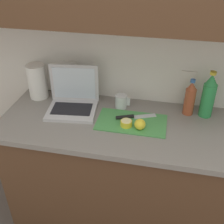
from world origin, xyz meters
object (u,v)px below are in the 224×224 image
at_px(laptop, 73,99).
at_px(knife, 129,117).
at_px(lemon_whole_beside, 140,124).
at_px(cutting_board, 132,122).
at_px(measuring_cup, 121,102).
at_px(lemon_half_cut, 126,123).
at_px(bottle_oil_tall, 190,98).
at_px(paper_towel_roll, 37,81).
at_px(bottle_green_soda, 208,96).

distance_m(laptop, knife, 0.38).
xyz_separation_m(knife, lemon_whole_beside, (0.08, -0.10, 0.02)).
bearing_deg(cutting_board, measuring_cup, 120.21).
relative_size(laptop, measuring_cup, 3.51).
distance_m(lemon_half_cut, bottle_oil_tall, 0.43).
bearing_deg(laptop, lemon_half_cut, -27.79).
height_order(laptop, paper_towel_roll, laptop).
xyz_separation_m(bottle_green_soda, measuring_cup, (-0.53, -0.02, -0.09)).
bearing_deg(bottle_green_soda, paper_towel_roll, 179.67).
height_order(cutting_board, lemon_whole_beside, lemon_whole_beside).
bearing_deg(bottle_green_soda, bottle_oil_tall, 180.00).
bearing_deg(bottle_oil_tall, measuring_cup, -177.51).
bearing_deg(lemon_half_cut, bottle_oil_tall, 32.36).
height_order(lemon_whole_beside, measuring_cup, measuring_cup).
distance_m(cutting_board, paper_towel_roll, 0.71).
relative_size(lemon_half_cut, lemon_whole_beside, 1.06).
bearing_deg(paper_towel_roll, cutting_board, -15.26).
distance_m(bottle_oil_tall, paper_towel_roll, 1.01).
bearing_deg(cutting_board, bottle_oil_tall, 28.26).
xyz_separation_m(bottle_green_soda, paper_towel_roll, (-1.11, 0.01, -0.02)).
xyz_separation_m(bottle_green_soda, bottle_oil_tall, (-0.10, 0.00, -0.03)).
relative_size(cutting_board, bottle_oil_tall, 1.75).
height_order(lemon_half_cut, bottle_green_soda, bottle_green_soda).
xyz_separation_m(laptop, lemon_half_cut, (0.37, -0.14, -0.04)).
height_order(lemon_whole_beside, paper_towel_roll, paper_towel_roll).
xyz_separation_m(lemon_whole_beside, bottle_green_soda, (0.38, 0.24, 0.10)).
xyz_separation_m(knife, bottle_oil_tall, (0.35, 0.14, 0.09)).
height_order(knife, lemon_half_cut, lemon_half_cut).
bearing_deg(knife, cutting_board, -84.43).
bearing_deg(measuring_cup, cutting_board, -59.79).
bearing_deg(laptop, cutting_board, -20.32).
bearing_deg(paper_towel_roll, bottle_oil_tall, -0.36).
bearing_deg(bottle_green_soda, measuring_cup, -178.00).
bearing_deg(bottle_oil_tall, lemon_half_cut, -147.64).
bearing_deg(cutting_board, paper_towel_roll, 164.74).
relative_size(bottle_green_soda, paper_towel_roll, 1.26).
xyz_separation_m(lemon_whole_beside, measuring_cup, (-0.15, 0.22, 0.00)).
xyz_separation_m(laptop, bottle_oil_tall, (0.73, 0.08, 0.04)).
distance_m(cutting_board, bottle_oil_tall, 0.39).
height_order(knife, bottle_green_soda, bottle_green_soda).
bearing_deg(cutting_board, lemon_half_cut, -117.35).
relative_size(knife, lemon_half_cut, 3.57).
relative_size(laptop, lemon_half_cut, 4.97).
height_order(lemon_whole_beside, bottle_green_soda, bottle_green_soda).
xyz_separation_m(lemon_half_cut, paper_towel_roll, (-0.65, 0.23, 0.09)).
relative_size(lemon_whole_beside, bottle_green_soda, 0.22).
bearing_deg(cutting_board, lemon_whole_beside, -47.59).
distance_m(knife, paper_towel_roll, 0.68).
height_order(laptop, bottle_oil_tall, laptop).
bearing_deg(lemon_whole_beside, cutting_board, 132.41).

